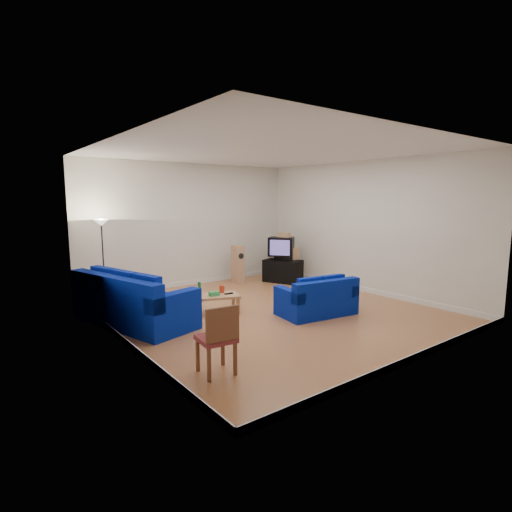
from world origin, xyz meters
TOP-DOWN VIEW (x-y plane):
  - room at (0.00, 0.00)m, footprint 6.01×6.51m
  - sofa_three_seat at (-2.51, 0.87)m, footprint 1.68×2.64m
  - sofa_loveseat at (0.63, -0.79)m, footprint 1.60×1.04m
  - coffee_table at (-0.98, 0.54)m, footprint 1.17×0.86m
  - bottle at (-1.22, 0.65)m, footprint 0.07×0.07m
  - tissue_box at (-0.99, 0.47)m, footprint 0.21×0.12m
  - red_canister at (-0.72, 0.60)m, footprint 0.15×0.15m
  - remote at (-0.68, 0.41)m, footprint 0.18×0.06m
  - tv_stand at (2.16, 2.03)m, footprint 0.91×1.14m
  - av_receiver at (2.20, 2.01)m, footprint 0.54×0.58m
  - television at (2.13, 2.07)m, footprint 0.81×0.83m
  - centre_speaker at (2.20, 2.04)m, footprint 0.19×0.39m
  - speaker_left at (1.08, 2.65)m, footprint 0.25×0.33m
  - speaker_right at (2.45, 1.92)m, footprint 0.30×0.23m
  - floor_lamp at (-2.45, 2.70)m, footprint 0.32×0.32m
  - dining_chair at (-2.38, -1.94)m, footprint 0.50×0.50m

SIDE VIEW (x-z plane):
  - sofa_loveseat at x=0.63m, z-range -0.09..0.65m
  - tv_stand at x=2.16m, z-range 0.00..0.61m
  - coffee_table at x=-0.98m, z-range 0.14..0.52m
  - sofa_three_seat at x=-2.51m, z-range -0.12..0.82m
  - remote at x=-0.68m, z-range 0.38..0.40m
  - tissue_box at x=-0.99m, z-range 0.38..0.46m
  - red_canister at x=-0.72m, z-range 0.38..0.53m
  - speaker_right at x=2.45m, z-range 0.00..0.94m
  - bottle at x=-1.22m, z-range 0.38..0.65m
  - speaker_left at x=1.08m, z-range 0.00..1.04m
  - dining_chair at x=-2.38m, z-range 0.05..1.00m
  - av_receiver at x=2.20m, z-range 0.61..0.72m
  - television at x=2.13m, z-range 0.72..1.24m
  - centre_speaker at x=2.20m, z-range 1.24..1.37m
  - floor_lamp at x=-2.45m, z-range 0.60..2.45m
  - room at x=0.00m, z-range -0.06..3.15m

